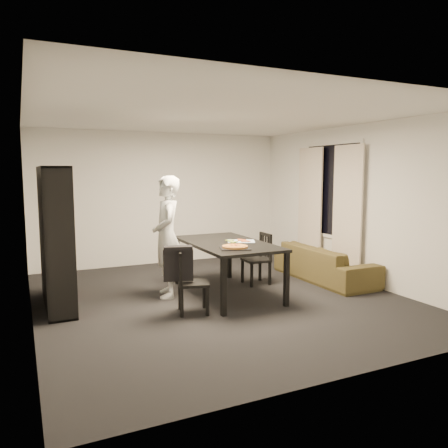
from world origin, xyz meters
name	(u,v)px	position (x,y,z in m)	size (l,w,h in m)	color
room	(219,209)	(0.00, 0.00, 1.30)	(5.01, 5.51, 2.61)	black
window_pane	(332,190)	(2.48, 0.60, 1.50)	(0.02, 1.40, 1.60)	black
window_frame	(331,190)	(2.48, 0.60, 1.50)	(0.03, 1.52, 1.72)	white
curtain_left	(347,212)	(2.40, 0.08, 1.15)	(0.03, 0.70, 2.25)	beige
curtain_right	(310,208)	(2.40, 1.12, 1.15)	(0.03, 0.70, 2.25)	beige
bookshelf	(56,237)	(-2.16, 0.60, 0.95)	(0.35, 1.50, 1.90)	black
dining_table	(227,247)	(0.19, 0.14, 0.72)	(1.05, 1.89, 0.79)	black
chair_left	(187,278)	(-0.66, -0.45, 0.47)	(0.47, 0.47, 0.82)	black
chair_right	(260,255)	(0.96, 0.48, 0.47)	(0.39, 0.39, 0.83)	black
draped_jacket	(178,262)	(-0.77, -0.42, 0.68)	(0.39, 0.25, 0.45)	black
person	(167,237)	(-0.65, 0.42, 0.89)	(0.65, 0.42, 1.77)	silver
baking_tray	(235,248)	(0.05, -0.41, 0.79)	(0.40, 0.32, 0.01)	black
pepperoni_pizza	(235,246)	(0.06, -0.39, 0.82)	(0.35, 0.35, 0.03)	#AF6E32
kitchen_towel	(241,241)	(0.41, 0.10, 0.79)	(0.40, 0.30, 0.01)	white
pizza_slices	(237,241)	(0.34, 0.10, 0.80)	(0.37, 0.31, 0.01)	gold
sofa	(324,263)	(2.07, 0.22, 0.29)	(1.99, 0.78, 0.58)	#41391A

